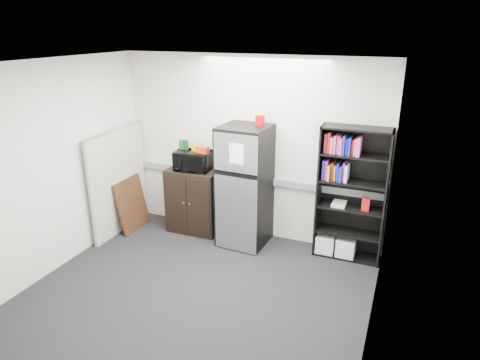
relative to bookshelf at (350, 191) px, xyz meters
The scene contains 18 objects.
floor 2.38m from the bookshelf, 133.90° to the right, with size 4.00×4.00×0.00m, color black.
wall_back 1.56m from the bookshelf, behind, with size 4.00×0.02×2.70m, color silver.
wall_right 1.69m from the bookshelf, 72.54° to the right, with size 0.02×3.50×2.70m, color silver.
wall_left 3.86m from the bookshelf, 155.93° to the right, with size 0.02×3.50×2.70m, color silver.
ceiling 2.78m from the bookshelf, 133.90° to the right, with size 4.00×3.50×0.02m, color white.
electrical_raceway 1.52m from the bookshelf, behind, with size 3.92×0.05×0.10m, color gray.
wall_note 1.95m from the bookshelf, behind, with size 0.14×0.00×0.10m, color white.
bookshelf is the anchor object (origin of this frame).
cubicle_partition 3.45m from the bookshelf, behind, with size 0.06×1.30×1.62m.
cabinet 2.37m from the bookshelf, behind, with size 0.80×0.53×1.00m.
microwave 2.33m from the bookshelf, behind, with size 0.53×0.36×0.29m, color black.
snack_box_a 2.56m from the bookshelf, behind, with size 0.07×0.05×0.15m, color #185621.
snack_box_b 2.49m from the bookshelf, behind, with size 0.07×0.05×0.15m, color #0C3717.
snack_box_c 2.35m from the bookshelf, behind, with size 0.07×0.05×0.14m, color gold.
snack_bag 2.18m from the bookshelf, behind, with size 0.18×0.10×0.10m, color red.
refrigerator 1.47m from the bookshelf, behind, with size 0.70×0.73×1.77m.
coffee_can 1.57m from the bookshelf, behind, with size 0.14×0.14×0.18m.
framed_poster 3.35m from the bookshelf, behind, with size 0.19×0.64×0.82m.
Camera 1 is at (2.16, -3.92, 3.06)m, focal length 32.00 mm.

